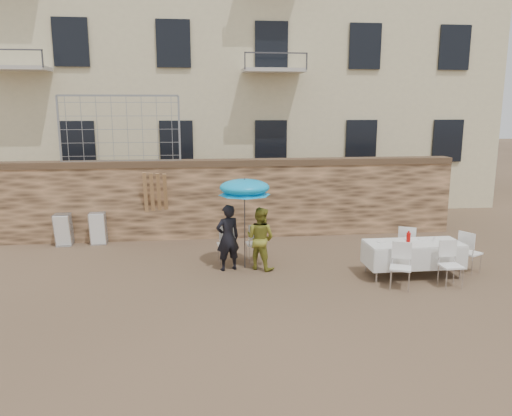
{
  "coord_description": "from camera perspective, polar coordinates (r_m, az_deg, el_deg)",
  "views": [
    {
      "loc": [
        -0.95,
        -9.07,
        3.73
      ],
      "look_at": [
        0.4,
        2.2,
        1.4
      ],
      "focal_mm": 35.0,
      "sensor_mm": 36.0,
      "label": 1
    }
  ],
  "objects": [
    {
      "name": "couple_chair_right",
      "position": [
        12.11,
        -0.08,
        -3.96
      ],
      "size": [
        0.52,
        0.52,
        0.96
      ],
      "primitive_type": null,
      "rotation": [
        0.0,
        0.0,
        3.22
      ],
      "color": "white",
      "rests_on": "ground"
    },
    {
      "name": "couple_chair_left",
      "position": [
        12.05,
        -3.39,
        -4.06
      ],
      "size": [
        0.53,
        0.53,
        0.96
      ],
      "primitive_type": null,
      "rotation": [
        0.0,
        0.0,
        3.25
      ],
      "color": "white",
      "rests_on": "ground"
    },
    {
      "name": "table_chair_back",
      "position": [
        12.43,
        16.85,
        -4.06
      ],
      "size": [
        0.64,
        0.64,
        0.96
      ],
      "primitive_type": null,
      "rotation": [
        0.0,
        0.0,
        2.68
      ],
      "color": "white",
      "rests_on": "ground"
    },
    {
      "name": "soda_bottle",
      "position": [
        11.33,
        17.02,
        -3.36
      ],
      "size": [
        0.09,
        0.09,
        0.26
      ],
      "primitive_type": "cylinder",
      "color": "red",
      "rests_on": "banquet_table"
    },
    {
      "name": "stone_wall",
      "position": [
        14.34,
        -2.92,
        1.02
      ],
      "size": [
        13.0,
        0.5,
        2.2
      ],
      "primitive_type": "cube",
      "color": "#836041",
      "rests_on": "ground"
    },
    {
      "name": "table_chair_front_right",
      "position": [
        11.23,
        21.41,
        -6.05
      ],
      "size": [
        0.5,
        0.5,
        0.96
      ],
      "primitive_type": null,
      "rotation": [
        0.0,
        0.0,
        0.03
      ],
      "color": "white",
      "rests_on": "ground"
    },
    {
      "name": "banquet_table",
      "position": [
        11.58,
        17.58,
        -3.96
      ],
      "size": [
        2.1,
        0.85,
        0.78
      ],
      "color": "silver",
      "rests_on": "ground"
    },
    {
      "name": "chair_stack_right",
      "position": [
        14.37,
        -17.51,
        -2.1
      ],
      "size": [
        0.46,
        0.4,
        0.92
      ],
      "primitive_type": null,
      "color": "white",
      "rests_on": "ground"
    },
    {
      "name": "chain_link_fence",
      "position": [
        14.23,
        -15.28,
        8.66
      ],
      "size": [
        3.2,
        0.06,
        1.8
      ],
      "primitive_type": null,
      "color": "gray",
      "rests_on": "stone_wall"
    },
    {
      "name": "wood_planks",
      "position": [
        14.1,
        -11.2,
        0.22
      ],
      "size": [
        0.7,
        0.2,
        2.0
      ],
      "primitive_type": null,
      "color": "#A37749",
      "rests_on": "ground"
    },
    {
      "name": "table_chair_side",
      "position": [
        12.37,
        23.26,
        -4.6
      ],
      "size": [
        0.65,
        0.65,
        0.96
      ],
      "primitive_type": null,
      "rotation": [
        0.0,
        0.0,
        2.07
      ],
      "color": "white",
      "rests_on": "ground"
    },
    {
      "name": "chair_stack_left",
      "position": [
        14.56,
        -20.99,
        -2.16
      ],
      "size": [
        0.46,
        0.47,
        0.92
      ],
      "primitive_type": null,
      "color": "white",
      "rests_on": "ground"
    },
    {
      "name": "ground",
      "position": [
        9.85,
        -0.8,
        -10.65
      ],
      "size": [
        80.0,
        80.0,
        0.0
      ],
      "primitive_type": "plane",
      "color": "brown",
      "rests_on": "ground"
    },
    {
      "name": "apartment_building",
      "position": [
        21.42,
        -4.5,
        21.71
      ],
      "size": [
        20.0,
        8.0,
        15.0
      ],
      "primitive_type": "cube",
      "color": "#C9BD91",
      "rests_on": "ground"
    },
    {
      "name": "table_chair_front_left",
      "position": [
        10.76,
        16.2,
        -6.46
      ],
      "size": [
        0.64,
        0.64,
        0.96
      ],
      "primitive_type": null,
      "rotation": [
        0.0,
        0.0,
        -0.43
      ],
      "color": "white",
      "rests_on": "ground"
    },
    {
      "name": "umbrella",
      "position": [
        11.35,
        -1.32,
        2.06
      ],
      "size": [
        1.2,
        1.2,
        1.96
      ],
      "color": "#3F3F44",
      "rests_on": "ground"
    },
    {
      "name": "woman_dress",
      "position": [
        11.53,
        0.49,
        -3.48
      ],
      "size": [
        0.9,
        0.87,
        1.46
      ],
      "primitive_type": "imported",
      "rotation": [
        0.0,
        0.0,
        2.49
      ],
      "color": "gold",
      "rests_on": "ground"
    },
    {
      "name": "man_suit",
      "position": [
        11.45,
        -3.24,
        -3.41
      ],
      "size": [
        0.65,
        0.52,
        1.54
      ],
      "primitive_type": "imported",
      "rotation": [
        0.0,
        0.0,
        3.45
      ],
      "color": "black",
      "rests_on": "ground"
    }
  ]
}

